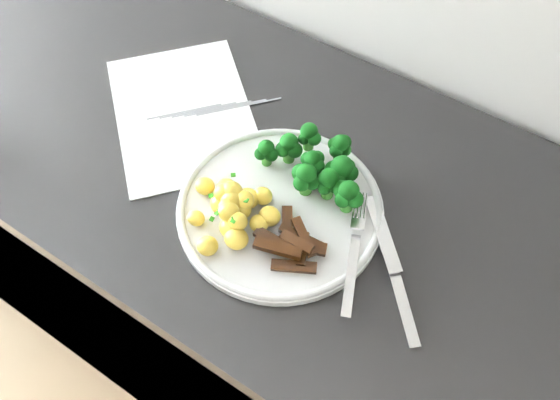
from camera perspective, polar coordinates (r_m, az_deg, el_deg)
The scene contains 8 objects.
counter at distance 1.29m, azimuth 0.13°, elevation -9.91°, with size 2.39×0.60×0.90m.
recipe_paper at distance 1.01m, azimuth -9.40°, elevation 8.45°, with size 0.38×0.37×0.00m.
plate at distance 0.86m, azimuth 0.00°, elevation -0.80°, with size 0.31×0.31×0.02m.
broccoli at distance 0.86m, azimuth 3.90°, elevation 3.26°, with size 0.18×0.12×0.06m.
potatoes at distance 0.84m, azimuth -4.56°, elevation -0.79°, with size 0.14×0.14×0.05m.
beef_strips at distance 0.82m, azimuth 1.32°, elevation -4.36°, with size 0.11×0.10×0.03m.
fork at distance 0.82m, azimuth 7.19°, elevation -5.43°, with size 0.09×0.19×0.02m.
knife at distance 0.82m, azimuth 11.36°, elevation -8.21°, with size 0.17×0.18×0.03m.
Camera 1 is at (0.40, 1.22, 1.62)m, focal length 37.48 mm.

